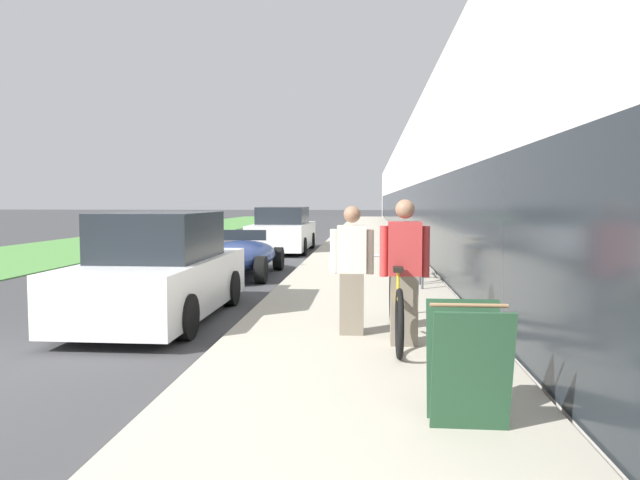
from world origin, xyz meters
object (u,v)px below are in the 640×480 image
person_bystander (352,270)px  cruiser_bike_nearest (409,260)px  bike_rack_hoop (421,260)px  parked_sedan_curbside (160,272)px  parked_sedan_far (283,231)px  vintage_roadster_curbside (238,256)px  tandem_bicycle (395,305)px  sandwich_board_sign (468,364)px  person_rider (404,272)px

person_bystander → cruiser_bike_nearest: size_ratio=0.87×
person_bystander → bike_rack_hoop: bearing=73.2°
parked_sedan_curbside → parked_sedan_far: (0.11, 11.70, -0.00)m
bike_rack_hoop → parked_sedan_far: bearing=114.0°
person_bystander → vintage_roadster_curbside: bearing=114.4°
tandem_bicycle → sandwich_board_sign: tandem_bicycle is taller
tandem_bicycle → vintage_roadster_curbside: 7.43m
cruiser_bike_nearest → parked_sedan_curbside: size_ratio=0.44×
person_bystander → vintage_roadster_curbside: (-2.92, 6.43, -0.48)m
person_rider → parked_sedan_curbside: size_ratio=0.41×
vintage_roadster_curbside → parked_sedan_far: size_ratio=0.88×
person_rider → person_bystander: (-0.61, 0.48, -0.04)m
parked_sedan_far → person_rider: bearing=-75.8°
person_bystander → parked_sedan_curbside: size_ratio=0.39×
person_bystander → person_rider: bearing=-38.0°
tandem_bicycle → cruiser_bike_nearest: tandem_bicycle is taller
person_bystander → bike_rack_hoop: person_bystander is taller
tandem_bicycle → person_rider: 0.55m
person_bystander → cruiser_bike_nearest: bearing=78.5°
person_rider → vintage_roadster_curbside: (-3.53, 6.91, -0.52)m
parked_sedan_curbside → vintage_roadster_curbside: (0.02, 5.07, -0.25)m
parked_sedan_curbside → tandem_bicycle: bearing=-23.7°
cruiser_bike_nearest → parked_sedan_far: (-3.89, 7.81, 0.19)m
person_rider → person_bystander: size_ratio=1.05×
sandwich_board_sign → vintage_roadster_curbside: bearing=112.7°
person_rider → sandwich_board_sign: bearing=-82.1°
person_rider → parked_sedan_curbside: (-3.55, 1.84, -0.26)m
parked_sedan_far → bike_rack_hoop: bearing=-66.0°
person_rider → tandem_bicycle: bearing=104.4°
bike_rack_hoop → cruiser_bike_nearest: (-0.13, 1.26, -0.14)m
bike_rack_hoop → parked_sedan_curbside: (-4.14, -2.63, 0.06)m
person_rider → bike_rack_hoop: size_ratio=1.96×
tandem_bicycle → cruiser_bike_nearest: size_ratio=1.43×
person_bystander → parked_sedan_curbside: bearing=155.0°
person_rider → parked_sedan_curbside: bearing=152.5°
tandem_bicycle → sandwich_board_sign: bearing=-81.2°
tandem_bicycle → sandwich_board_sign: 2.66m
parked_sedan_curbside → vintage_roadster_curbside: size_ratio=0.98×
tandem_bicycle → person_bystander: person_bystander is taller
person_bystander → parked_sedan_far: size_ratio=0.33×
sandwich_board_sign → tandem_bicycle: bearing=98.8°
person_bystander → tandem_bicycle: bearing=-16.2°
sandwich_board_sign → vintage_roadster_curbside: (-3.85, 9.22, -0.13)m
person_rider → sandwich_board_sign: (0.32, -2.31, -0.38)m
tandem_bicycle → sandwich_board_sign: (0.40, -2.63, 0.06)m
tandem_bicycle → parked_sedan_far: bearing=104.2°
cruiser_bike_nearest → parked_sedan_curbside: (-4.01, -3.89, 0.19)m
person_bystander → cruiser_bike_nearest: (1.07, 5.26, -0.42)m
bike_rack_hoop → tandem_bicycle: bearing=-99.3°
person_bystander → sandwich_board_sign: person_bystander is taller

